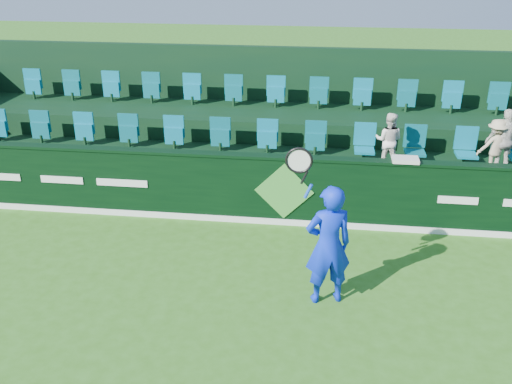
# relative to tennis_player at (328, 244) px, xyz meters

# --- Properties ---
(ground) EXTENTS (60.00, 60.00, 0.00)m
(ground) POSITION_rel_tennis_player_xyz_m (-0.82, -1.56, -0.95)
(ground) COLOR #2F6518
(ground) RESTS_ON ground
(sponsor_hoarding) EXTENTS (16.00, 0.25, 1.35)m
(sponsor_hoarding) POSITION_rel_tennis_player_xyz_m (-0.81, 2.44, -0.27)
(sponsor_hoarding) COLOR black
(sponsor_hoarding) RESTS_ON ground
(stand_tier_front) EXTENTS (16.00, 2.00, 0.80)m
(stand_tier_front) POSITION_rel_tennis_player_xyz_m (-0.82, 3.54, -0.55)
(stand_tier_front) COLOR black
(stand_tier_front) RESTS_ON ground
(stand_tier_back) EXTENTS (16.00, 1.80, 1.30)m
(stand_tier_back) POSITION_rel_tennis_player_xyz_m (-0.82, 5.44, -0.30)
(stand_tier_back) COLOR black
(stand_tier_back) RESTS_ON ground
(stand_rear) EXTENTS (16.00, 4.10, 2.60)m
(stand_rear) POSITION_rel_tennis_player_xyz_m (-0.82, 5.89, 0.27)
(stand_rear) COLOR black
(stand_rear) RESTS_ON ground
(seat_row_front) EXTENTS (13.50, 0.50, 0.60)m
(seat_row_front) POSITION_rel_tennis_player_xyz_m (-0.82, 3.94, 0.15)
(seat_row_front) COLOR #0B718A
(seat_row_front) RESTS_ON stand_tier_front
(seat_row_back) EXTENTS (13.50, 0.50, 0.60)m
(seat_row_back) POSITION_rel_tennis_player_xyz_m (-0.82, 5.74, 0.65)
(seat_row_back) COLOR #0B718A
(seat_row_back) RESTS_ON stand_tier_back
(tennis_player) EXTENTS (1.09, 0.62, 2.50)m
(tennis_player) POSITION_rel_tennis_player_xyz_m (0.00, 0.00, 0.00)
(tennis_player) COLOR #0D29DD
(tennis_player) RESTS_ON ground
(spectator_left) EXTENTS (0.62, 0.54, 1.10)m
(spectator_left) POSITION_rel_tennis_player_xyz_m (1.11, 3.56, 0.41)
(spectator_left) COLOR white
(spectator_left) RESTS_ON stand_tier_front
(spectator_middle) EXTENTS (0.76, 0.38, 1.25)m
(spectator_middle) POSITION_rel_tennis_player_xyz_m (3.28, 3.56, 0.48)
(spectator_middle) COLOR beige
(spectator_middle) RESTS_ON stand_tier_front
(spectator_right) EXTENTS (0.75, 0.53, 1.05)m
(spectator_right) POSITION_rel_tennis_player_xyz_m (3.12, 3.56, 0.38)
(spectator_right) COLOR #C2B088
(spectator_right) RESTS_ON stand_tier_front
(towel) EXTENTS (0.46, 0.30, 0.07)m
(towel) POSITION_rel_tennis_player_xyz_m (1.31, 2.44, 0.44)
(towel) COLOR silver
(towel) RESTS_ON sponsor_hoarding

